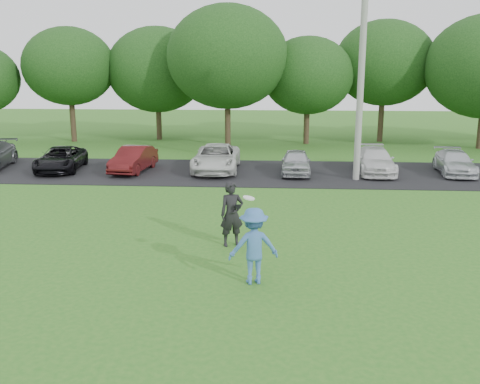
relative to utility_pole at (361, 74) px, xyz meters
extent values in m
plane|color=#296C1E|center=(-4.62, -11.65, -4.60)|extent=(100.00, 100.00, 0.00)
cube|color=black|center=(-4.62, 1.35, -4.59)|extent=(32.00, 6.50, 0.03)
cylinder|color=#969792|center=(0.00, 0.00, 0.00)|extent=(0.28, 0.28, 9.21)
imported|color=#3E6EAF|center=(-4.05, -11.85, -3.70)|extent=(1.29, 0.91, 1.81)
cylinder|color=white|center=(-4.17, -11.84, -2.56)|extent=(0.27, 0.27, 0.09)
imported|color=black|center=(-4.78, -9.23, -3.69)|extent=(0.78, 0.64, 1.84)
cube|color=black|center=(-4.60, -9.41, -3.42)|extent=(0.17, 0.14, 0.10)
imported|color=black|center=(-13.91, 1.19, -4.01)|extent=(2.36, 4.24, 1.12)
imported|color=#4E1112|center=(-10.34, 1.17, -3.98)|extent=(1.65, 3.72, 1.19)
imported|color=silver|center=(-6.42, 1.53, -3.94)|extent=(2.16, 4.56, 1.26)
imported|color=#B5B8BD|center=(-2.63, 1.10, -4.01)|extent=(1.41, 3.31, 1.12)
imported|color=silver|center=(1.07, 1.59, -3.99)|extent=(1.70, 4.03, 1.16)
imported|color=silver|center=(4.76, 1.63, -4.04)|extent=(1.79, 3.78, 1.06)
cylinder|color=#38281C|center=(-17.12, 11.35, -3.25)|extent=(0.36, 0.36, 2.70)
ellipsoid|color=#214C19|center=(-17.12, 11.35, 0.32)|extent=(5.94, 5.94, 5.05)
cylinder|color=#38281C|center=(-11.62, 12.75, -3.50)|extent=(0.36, 0.36, 2.20)
ellipsoid|color=#214C19|center=(-11.62, 12.75, 0.10)|extent=(6.68, 6.68, 5.68)
cylinder|color=#38281C|center=(-6.62, 9.95, -3.25)|extent=(0.36, 0.36, 2.70)
ellipsoid|color=#214C19|center=(-6.62, 9.95, 0.88)|extent=(7.42, 7.42, 6.31)
cylinder|color=#38281C|center=(-1.62, 11.35, -3.50)|extent=(0.36, 0.36, 2.20)
ellipsoid|color=#214C19|center=(-1.62, 11.35, -0.24)|extent=(5.76, 5.76, 4.90)
cylinder|color=#38281C|center=(3.38, 12.75, -3.25)|extent=(0.36, 0.36, 2.70)
ellipsoid|color=#214C19|center=(3.38, 12.75, 0.53)|extent=(6.50, 6.50, 5.53)
cylinder|color=#38281C|center=(8.88, 9.95, -3.50)|extent=(0.36, 0.36, 2.20)
camera|label=1|loc=(-3.57, -23.55, 0.35)|focal=40.00mm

